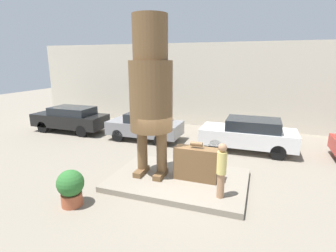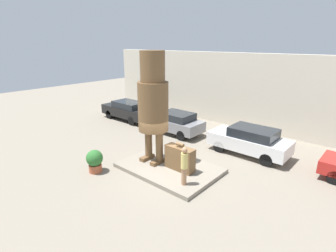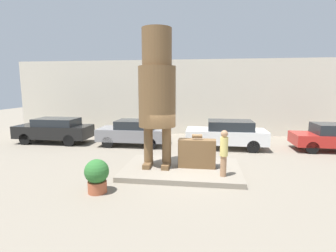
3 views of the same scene
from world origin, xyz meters
name	(u,v)px [view 3 (image 3 of 3)]	position (x,y,z in m)	size (l,w,h in m)	color
ground_plane	(182,171)	(0.00, 0.00, 0.00)	(60.00, 60.00, 0.00)	gray
pedestal	(182,169)	(0.00, 0.00, 0.10)	(4.93, 3.40, 0.20)	gray
building_backdrop	(193,97)	(0.00, 9.19, 2.78)	(28.00, 0.60, 5.56)	beige
statue_figure	(157,88)	(-1.05, -0.05, 3.56)	(1.55, 1.55, 5.74)	brown
giant_suitcase	(197,153)	(0.63, 0.06, 0.82)	(1.57, 0.53, 1.43)	brown
tourist	(224,151)	(1.68, -0.94, 1.19)	(0.31, 0.31, 1.79)	#A87A56
parked_car_black	(55,130)	(-8.62, 4.58, 0.86)	(4.73, 1.82, 1.60)	black
parked_car_grey	(133,132)	(-3.39, 4.54, 0.84)	(4.14, 1.87, 1.57)	gray
parked_car_white	(227,134)	(2.23, 4.54, 0.88)	(4.59, 1.88, 1.65)	silver
parked_car_red	(332,137)	(8.04, 4.75, 0.82)	(4.08, 1.83, 1.55)	#B2231E
planter_pot	(97,175)	(-2.69, -2.65, 0.63)	(0.83, 0.83, 1.18)	#AD5638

